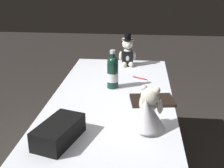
% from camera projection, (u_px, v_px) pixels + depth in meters
% --- Properties ---
extents(reception_table, '(1.84, 0.84, 0.79)m').
position_uv_depth(reception_table, '(112.00, 146.00, 2.18)').
color(reception_table, white).
rests_on(reception_table, ground_plane).
extents(teddy_bear_groom, '(0.15, 0.16, 0.30)m').
position_uv_depth(teddy_bear_groom, '(127.00, 53.00, 2.68)').
color(teddy_bear_groom, silver).
rests_on(teddy_bear_groom, reception_table).
extents(teddy_bear_bride, '(0.25, 0.21, 0.26)m').
position_uv_depth(teddy_bear_bride, '(148.00, 112.00, 1.58)').
color(teddy_bear_bride, white).
rests_on(teddy_bear_bride, reception_table).
extents(champagne_bottle, '(0.08, 0.08, 0.29)m').
position_uv_depth(champagne_bottle, '(113.00, 72.00, 2.17)').
color(champagne_bottle, '#113124').
rests_on(champagne_bottle, reception_table).
extents(signing_pen, '(0.08, 0.13, 0.01)m').
position_uv_depth(signing_pen, '(140.00, 78.00, 2.39)').
color(signing_pen, maroon).
rests_on(signing_pen, reception_table).
extents(gift_case_black, '(0.33, 0.23, 0.11)m').
position_uv_depth(gift_case_black, '(59.00, 132.00, 1.50)').
color(gift_case_black, black).
rests_on(gift_case_black, reception_table).
extents(guestbook, '(0.24, 0.31, 0.02)m').
position_uv_depth(guestbook, '(152.00, 100.00, 1.97)').
color(guestbook, black).
rests_on(guestbook, reception_table).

